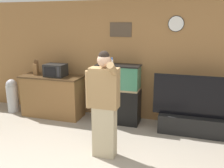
# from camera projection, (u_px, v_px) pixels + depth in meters

# --- Properties ---
(wall_back_paneled) EXTENTS (10.00, 0.08, 2.60)m
(wall_back_paneled) POSITION_uv_depth(u_px,v_px,m) (126.00, 61.00, 5.52)
(wall_back_paneled) COLOR olive
(wall_back_paneled) RESTS_ON ground_plane
(counter_island) EXTENTS (1.42, 0.58, 0.95)m
(counter_island) POSITION_uv_depth(u_px,v_px,m) (53.00, 96.00, 5.75)
(counter_island) COLOR brown
(counter_island) RESTS_ON ground_plane
(microwave) EXTENTS (0.45, 0.36, 0.28)m
(microwave) POSITION_uv_depth(u_px,v_px,m) (56.00, 70.00, 5.58)
(microwave) COLOR black
(microwave) RESTS_ON counter_island
(knife_block) EXTENTS (0.11, 0.10, 0.35)m
(knife_block) POSITION_uv_depth(u_px,v_px,m) (36.00, 69.00, 5.74)
(knife_block) COLOR brown
(knife_block) RESTS_ON counter_island
(aquarium_on_stand) EXTENTS (0.93, 0.42, 1.28)m
(aquarium_on_stand) POSITION_uv_depth(u_px,v_px,m) (118.00, 94.00, 5.35)
(aquarium_on_stand) COLOR black
(aquarium_on_stand) RESTS_ON ground_plane
(tv_on_stand) EXTENTS (1.62, 0.40, 1.17)m
(tv_on_stand) POSITION_uv_depth(u_px,v_px,m) (194.00, 118.00, 4.84)
(tv_on_stand) COLOR black
(tv_on_stand) RESTS_ON ground_plane
(person_standing) EXTENTS (0.54, 0.41, 1.73)m
(person_standing) POSITION_uv_depth(u_px,v_px,m) (104.00, 104.00, 3.92)
(person_standing) COLOR #BCAD89
(person_standing) RESTS_ON ground_plane
(trash_bin) EXTENTS (0.27, 0.27, 0.81)m
(trash_bin) POSITION_uv_depth(u_px,v_px,m) (12.00, 95.00, 6.04)
(trash_bin) COLOR #B7B7BC
(trash_bin) RESTS_ON ground_plane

